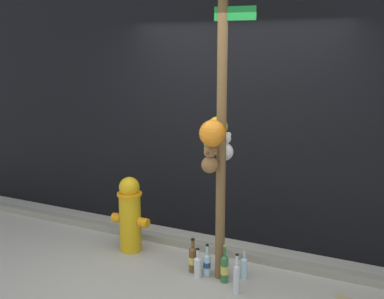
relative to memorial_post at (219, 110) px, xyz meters
name	(u,v)px	position (x,y,z in m)	size (l,w,h in m)	color
ground_plane	(180,288)	(-0.22, -0.36, -1.64)	(14.00, 14.00, 0.00)	#ADA899
building_wall	(238,72)	(-0.22, 1.05, 0.30)	(10.00, 0.20, 3.88)	black
curb_strip	(217,250)	(-0.22, 0.51, -1.60)	(8.00, 0.12, 0.08)	gray
memorial_post	(219,110)	(0.00, 0.00, 0.00)	(0.54, 0.56, 3.04)	brown
fire_hydrant	(130,214)	(-1.11, 0.16, -1.22)	(0.45, 0.27, 0.84)	gold
bottle_0	(198,266)	(-0.17, -0.08, -1.53)	(0.07, 0.07, 0.30)	silver
bottle_1	(225,268)	(0.11, -0.06, -1.50)	(0.08, 0.08, 0.37)	#337038
bottle_2	(193,259)	(-0.26, -0.01, -1.50)	(0.08, 0.08, 0.35)	brown
bottle_3	(244,267)	(0.25, 0.09, -1.52)	(0.07, 0.07, 0.31)	#B2DBEA
bottle_4	(237,277)	(0.29, -0.22, -1.49)	(0.06, 0.06, 0.38)	silver
bottle_5	(207,264)	(-0.10, -0.01, -1.52)	(0.07, 0.07, 0.32)	#B2DBEA
litter_1	(343,298)	(1.18, 0.13, -1.64)	(0.15, 0.10, 0.01)	tan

